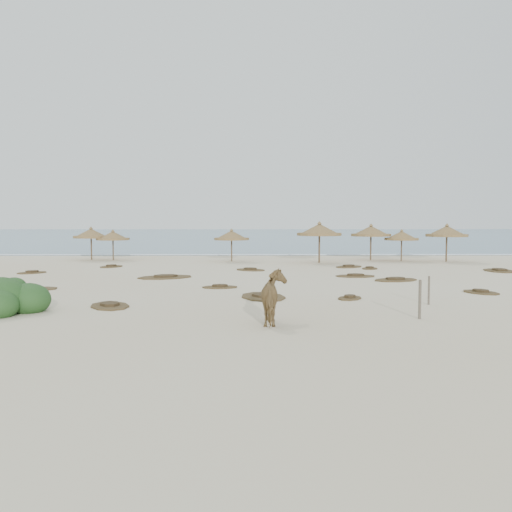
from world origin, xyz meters
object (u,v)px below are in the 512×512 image
object	(u,v)px
horse	(275,297)
bush	(1,299)
palapa_0	(91,234)
palapa_1	(113,236)

from	to	relation	value
horse	bush	world-z (taller)	horse
horse	palapa_0	bearing A→B (deg)	-64.65
palapa_0	palapa_1	xyz separation A→B (m)	(1.78, -0.32, -0.17)
palapa_0	horse	world-z (taller)	palapa_0
horse	bush	bearing A→B (deg)	-13.59
palapa_0	bush	xyz separation A→B (m)	(3.73, -24.67, -1.55)
palapa_1	horse	distance (m)	28.90
palapa_0	bush	size ratio (longest dim) A/B	0.97
palapa_1	horse	size ratio (longest dim) A/B	1.66
palapa_1	bush	xyz separation A→B (m)	(1.95, -24.35, -1.38)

